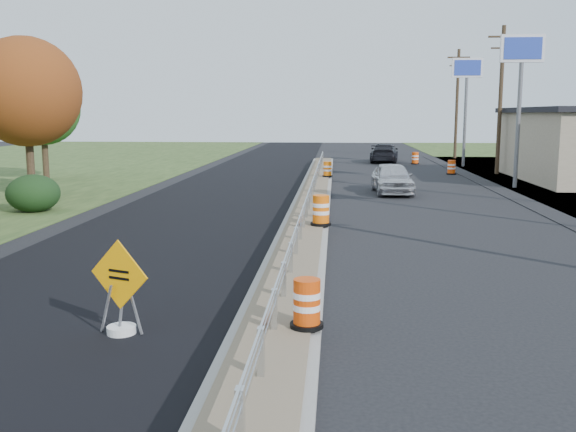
# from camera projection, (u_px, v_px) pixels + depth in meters

# --- Properties ---
(ground) EXTENTS (140.00, 140.00, 0.00)m
(ground) POSITION_uv_depth(u_px,v_px,m) (300.00, 247.00, 18.95)
(ground) COLOR black
(ground) RESTS_ON ground
(milled_overlay) EXTENTS (7.20, 120.00, 0.01)m
(milled_overlay) POSITION_uv_depth(u_px,v_px,m) (216.00, 200.00, 29.12)
(milled_overlay) COLOR black
(milled_overlay) RESTS_ON ground
(median) EXTENTS (1.60, 55.00, 0.23)m
(median) POSITION_uv_depth(u_px,v_px,m) (311.00, 205.00, 26.81)
(median) COLOR gray
(median) RESTS_ON ground
(guardrail) EXTENTS (0.10, 46.15, 0.72)m
(guardrail) POSITION_uv_depth(u_px,v_px,m) (312.00, 188.00, 27.70)
(guardrail) COLOR silver
(guardrail) RESTS_ON median
(pylon_sign_mid) EXTENTS (2.20, 0.30, 7.90)m
(pylon_sign_mid) POSITION_uv_depth(u_px,v_px,m) (522.00, 63.00, 32.92)
(pylon_sign_mid) COLOR slate
(pylon_sign_mid) RESTS_ON ground
(pylon_sign_north) EXTENTS (2.20, 0.30, 7.90)m
(pylon_sign_north) POSITION_uv_depth(u_px,v_px,m) (467.00, 78.00, 46.71)
(pylon_sign_north) COLOR slate
(pylon_sign_north) RESTS_ON ground
(utility_pole_nmid) EXTENTS (1.90, 0.26, 9.40)m
(utility_pole_nmid) POSITION_uv_depth(u_px,v_px,m) (501.00, 97.00, 40.97)
(utility_pole_nmid) COLOR #473523
(utility_pole_nmid) RESTS_ON ground
(utility_pole_north) EXTENTS (1.90, 0.26, 9.40)m
(utility_pole_north) POSITION_uv_depth(u_px,v_px,m) (457.00, 102.00, 55.74)
(utility_pole_north) COLOR #473523
(utility_pole_north) RESTS_ON ground
(hedge_north) EXTENTS (2.09, 2.09, 1.52)m
(hedge_north) POSITION_uv_depth(u_px,v_px,m) (33.00, 193.00, 25.54)
(hedge_north) COLOR black
(hedge_north) RESTS_ON ground
(tree_near_red) EXTENTS (4.95, 4.95, 7.35)m
(tree_near_red) POSITION_uv_depth(u_px,v_px,m) (26.00, 92.00, 28.98)
(tree_near_red) COLOR #473523
(tree_near_red) RESTS_ON ground
(tree_near_back) EXTENTS (4.29, 4.29, 6.37)m
(tree_near_back) POSITION_uv_depth(u_px,v_px,m) (42.00, 108.00, 37.18)
(tree_near_back) COLOR #473523
(tree_near_back) RESTS_ON ground
(caution_sign) EXTENTS (1.17, 0.52, 1.71)m
(caution_sign) POSITION_uv_depth(u_px,v_px,m) (121.00, 310.00, 11.37)
(caution_sign) COLOR white
(caution_sign) RESTS_ON ground
(barrel_median_near) EXTENTS (0.58, 0.58, 0.86)m
(barrel_median_near) POSITION_uv_depth(u_px,v_px,m) (307.00, 304.00, 11.04)
(barrel_median_near) COLOR black
(barrel_median_near) RESTS_ON median
(barrel_median_mid) EXTENTS (0.68, 0.68, 1.00)m
(barrel_median_mid) POSITION_uv_depth(u_px,v_px,m) (321.00, 211.00, 21.20)
(barrel_median_mid) COLOR black
(barrel_median_mid) RESTS_ON median
(barrel_median_far) EXTENTS (0.60, 0.60, 0.89)m
(barrel_median_far) POSITION_uv_depth(u_px,v_px,m) (328.00, 170.00, 37.65)
(barrel_median_far) COLOR black
(barrel_median_far) RESTS_ON median
(barrel_shoulder_mid) EXTENTS (0.63, 0.63, 0.92)m
(barrel_shoulder_mid) POSITION_uv_depth(u_px,v_px,m) (451.00, 168.00, 41.56)
(barrel_shoulder_mid) COLOR black
(barrel_shoulder_mid) RESTS_ON ground
(barrel_shoulder_far) EXTENTS (0.64, 0.64, 0.94)m
(barrel_shoulder_far) POSITION_uv_depth(u_px,v_px,m) (415.00, 158.00, 50.01)
(barrel_shoulder_far) COLOR black
(barrel_shoulder_far) RESTS_ON ground
(car_silver) EXTENTS (2.01, 4.53, 1.52)m
(car_silver) POSITION_uv_depth(u_px,v_px,m) (392.00, 178.00, 31.59)
(car_silver) COLOR silver
(car_silver) RESTS_ON ground
(car_dark_far) EXTENTS (2.71, 5.49, 1.53)m
(car_dark_far) POSITION_uv_depth(u_px,v_px,m) (384.00, 153.00, 51.96)
(car_dark_far) COLOR black
(car_dark_far) RESTS_ON ground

